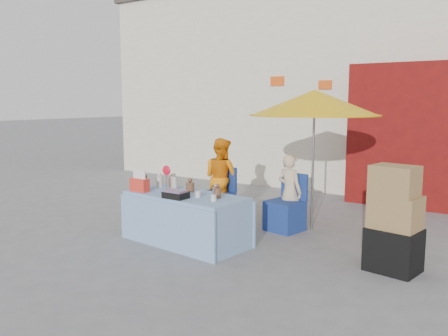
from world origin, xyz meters
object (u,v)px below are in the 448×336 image
Objects in this scene: vendor_orange at (221,178)px; box_stack at (394,223)px; market_table at (185,218)px; vendor_beige at (290,192)px; chair_right at (285,214)px; chair_left at (217,203)px; umbrella at (314,103)px.

box_stack is (3.05, -0.99, -0.10)m from vendor_orange.
vendor_orange reaches higher than market_table.
vendor_beige is at bearing 151.25° from box_stack.
vendor_beige is 2.05m from box_stack.
vendor_beige is (-0.00, 0.13, 0.31)m from chair_right.
chair_left is at bearing 113.00° from market_table.
market_table is 2.16× the size of chair_right.
box_stack reaches higher than chair_right.
box_stack is at bearing -37.19° from umbrella.
umbrella reaches higher than vendor_orange.
market_table is at bearing 117.23° from vendor_orange.
chair_left is 0.64× the size of vendor_orange.
chair_right is (0.84, 1.32, -0.09)m from market_table.
vendor_beige is (1.25, 0.13, 0.31)m from chair_left.
umbrella is at bearing 55.38° from chair_right.
chair_left and chair_right have the same top height.
vendor_orange is (-0.41, 1.46, 0.31)m from market_table.
box_stack is at bearing -4.04° from chair_left.
umbrella reaches higher than box_stack.
chair_left is 2.27m from umbrella.
vendor_beige is 1.37m from umbrella.
chair_left is at bearing 164.37° from box_stack.
chair_left is 1.25m from chair_right.
vendor_beige is 0.54× the size of umbrella.
vendor_orange reaches higher than vendor_beige.
chair_right is 0.75× the size of vendor_beige.
box_stack is at bearing -13.80° from chair_right.
vendor_beige is 0.93× the size of box_stack.
umbrella reaches higher than chair_right.
vendor_orange is 1.25m from vendor_beige.
market_table is 1.70m from vendor_beige.
market_table is at bearing -61.40° from chair_left.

